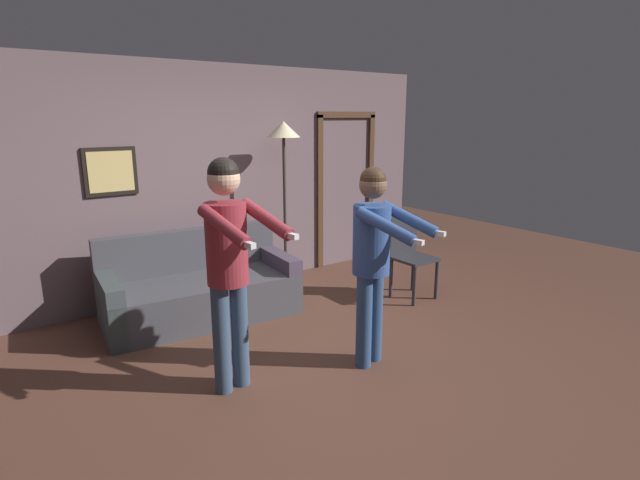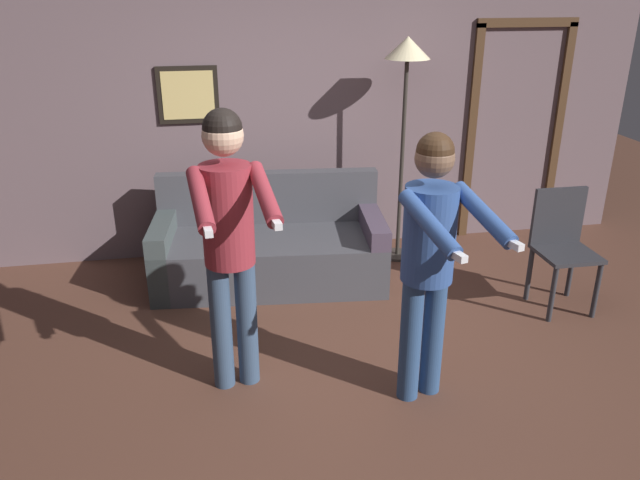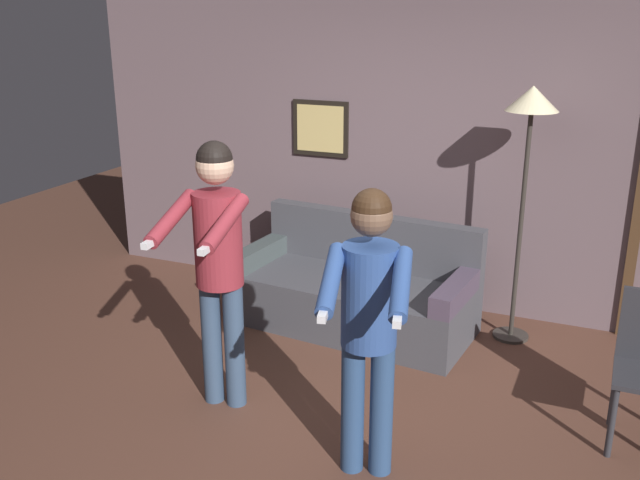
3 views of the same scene
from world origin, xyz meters
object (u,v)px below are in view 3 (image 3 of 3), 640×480
couch (355,294)px  torchiere_lamp (530,125)px  person_standing_right (369,311)px  person_standing_left (217,251)px

couch → torchiere_lamp: (1.22, 0.28, 1.41)m
torchiere_lamp → person_standing_right: (-0.49, -2.07, -0.70)m
torchiere_lamp → person_standing_right: torchiere_lamp is taller
person_standing_left → person_standing_right: size_ratio=1.06×
person_standing_right → torchiere_lamp: bearing=76.7°
couch → person_standing_right: size_ratio=1.20×
person_standing_right → person_standing_left: bearing=163.9°
torchiere_lamp → person_standing_right: size_ratio=1.19×
couch → person_standing_left: bearing=-104.2°
person_standing_left → person_standing_right: (1.11, -0.32, -0.08)m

